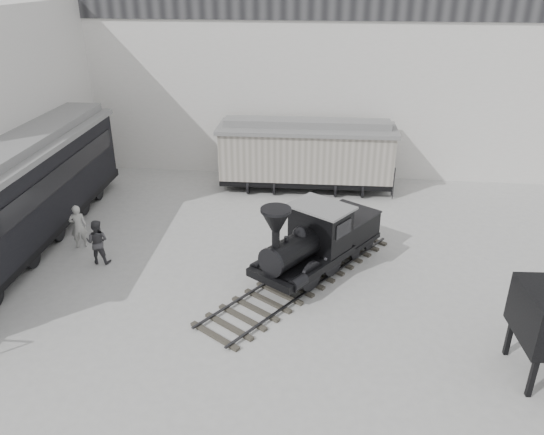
# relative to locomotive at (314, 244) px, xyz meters

# --- Properties ---
(ground) EXTENTS (90.00, 90.00, 0.00)m
(ground) POSITION_rel_locomotive_xyz_m (-1.49, -3.50, -1.20)
(ground) COLOR #9E9E9B
(north_wall) EXTENTS (34.00, 2.51, 11.00)m
(north_wall) POSITION_rel_locomotive_xyz_m (-1.49, 11.49, 4.35)
(north_wall) COLOR silver
(north_wall) RESTS_ON ground
(locomotive) EXTENTS (6.85, 8.77, 3.26)m
(locomotive) POSITION_rel_locomotive_xyz_m (0.00, 0.00, 0.00)
(locomotive) COLOR #2D2A25
(locomotive) RESTS_ON ground
(boxcar) EXTENTS (8.86, 2.97, 3.60)m
(boxcar) POSITION_rel_locomotive_xyz_m (-0.78, 8.36, 0.68)
(boxcar) COLOR black
(boxcar) RESTS_ON ground
(passenger_coach) EXTENTS (3.69, 15.15, 4.03)m
(passenger_coach) POSITION_rel_locomotive_xyz_m (-11.77, 0.80, 1.02)
(passenger_coach) COLOR black
(passenger_coach) RESTS_ON ground
(visitor_a) EXTENTS (0.79, 0.66, 1.83)m
(visitor_a) POSITION_rel_locomotive_xyz_m (-9.49, 0.97, -0.29)
(visitor_a) COLOR #AFAFAA
(visitor_a) RESTS_ON ground
(visitor_b) EXTENTS (0.88, 0.69, 1.77)m
(visitor_b) POSITION_rel_locomotive_xyz_m (-8.22, -0.16, -0.32)
(visitor_b) COLOR #3B3A3E
(visitor_b) RESTS_ON ground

